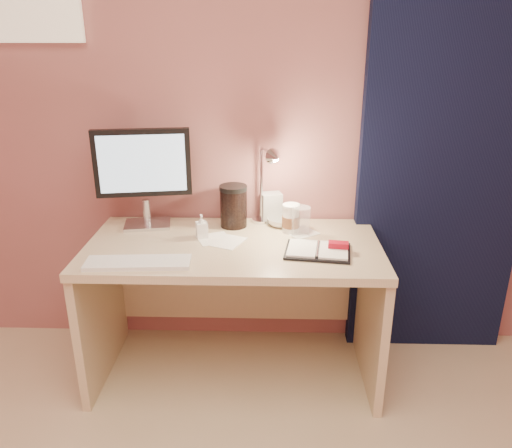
{
  "coord_description": "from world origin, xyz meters",
  "views": [
    {
      "loc": [
        0.17,
        -0.8,
        1.67
      ],
      "look_at": [
        0.11,
        1.33,
        0.85
      ],
      "focal_mm": 35.0,
      "sensor_mm": 36.0,
      "label": 1
    }
  ],
  "objects_px": {
    "keyboard": "(138,263)",
    "product_box": "(271,207)",
    "desk": "(235,279)",
    "clear_cup": "(301,222)",
    "planner": "(319,250)",
    "coffee_cup": "(291,219)",
    "monitor": "(143,169)",
    "bowl": "(280,222)",
    "desk_lamp": "(253,178)",
    "lotion_bottle": "(202,226)",
    "dark_jar": "(234,208)"
  },
  "relations": [
    {
      "from": "product_box",
      "to": "monitor",
      "type": "bearing_deg",
      "value": 173.51
    },
    {
      "from": "dark_jar",
      "to": "keyboard",
      "type": "bearing_deg",
      "value": -128.6
    },
    {
      "from": "desk",
      "to": "planner",
      "type": "relative_size",
      "value": 4.36
    },
    {
      "from": "coffee_cup",
      "to": "desk_lamp",
      "type": "bearing_deg",
      "value": 167.86
    },
    {
      "from": "bowl",
      "to": "planner",
      "type": "bearing_deg",
      "value": -62.71
    },
    {
      "from": "desk",
      "to": "dark_jar",
      "type": "relative_size",
      "value": 7.2
    },
    {
      "from": "desk_lamp",
      "to": "dark_jar",
      "type": "bearing_deg",
      "value": 138.98
    },
    {
      "from": "coffee_cup",
      "to": "monitor",
      "type": "bearing_deg",
      "value": 175.34
    },
    {
      "from": "keyboard",
      "to": "bowl",
      "type": "height_order",
      "value": "bowl"
    },
    {
      "from": "planner",
      "to": "dark_jar",
      "type": "relative_size",
      "value": 1.65
    },
    {
      "from": "planner",
      "to": "lotion_bottle",
      "type": "height_order",
      "value": "lotion_bottle"
    },
    {
      "from": "clear_cup",
      "to": "bowl",
      "type": "xyz_separation_m",
      "value": [
        -0.1,
        0.16,
        -0.06
      ]
    },
    {
      "from": "desk",
      "to": "lotion_bottle",
      "type": "xyz_separation_m",
      "value": [
        -0.16,
        -0.01,
        0.29
      ]
    },
    {
      "from": "product_box",
      "to": "planner",
      "type": "bearing_deg",
      "value": -75.34
    },
    {
      "from": "desk_lamp",
      "to": "clear_cup",
      "type": "bearing_deg",
      "value": -48.41
    },
    {
      "from": "clear_cup",
      "to": "lotion_bottle",
      "type": "relative_size",
      "value": 1.31
    },
    {
      "from": "planner",
      "to": "dark_jar",
      "type": "distance_m",
      "value": 0.53
    },
    {
      "from": "lotion_bottle",
      "to": "dark_jar",
      "type": "bearing_deg",
      "value": 49.03
    },
    {
      "from": "desk",
      "to": "desk_lamp",
      "type": "bearing_deg",
      "value": 56.21
    },
    {
      "from": "dark_jar",
      "to": "product_box",
      "type": "height_order",
      "value": "dark_jar"
    },
    {
      "from": "monitor",
      "to": "product_box",
      "type": "height_order",
      "value": "monitor"
    },
    {
      "from": "planner",
      "to": "desk_lamp",
      "type": "height_order",
      "value": "desk_lamp"
    },
    {
      "from": "product_box",
      "to": "desk_lamp",
      "type": "height_order",
      "value": "desk_lamp"
    },
    {
      "from": "clear_cup",
      "to": "dark_jar",
      "type": "bearing_deg",
      "value": 156.65
    },
    {
      "from": "desk",
      "to": "clear_cup",
      "type": "relative_size",
      "value": 8.97
    },
    {
      "from": "monitor",
      "to": "desk_lamp",
      "type": "relative_size",
      "value": 1.19
    },
    {
      "from": "keyboard",
      "to": "coffee_cup",
      "type": "xyz_separation_m",
      "value": [
        0.67,
        0.4,
        0.06
      ]
    },
    {
      "from": "keyboard",
      "to": "planner",
      "type": "height_order",
      "value": "planner"
    },
    {
      "from": "desk",
      "to": "dark_jar",
      "type": "xyz_separation_m",
      "value": [
        -0.01,
        0.16,
        0.32
      ]
    },
    {
      "from": "keyboard",
      "to": "lotion_bottle",
      "type": "relative_size",
      "value": 3.81
    },
    {
      "from": "planner",
      "to": "lotion_bottle",
      "type": "relative_size",
      "value": 2.7
    },
    {
      "from": "monitor",
      "to": "lotion_bottle",
      "type": "bearing_deg",
      "value": -36.04
    },
    {
      "from": "keyboard",
      "to": "lotion_bottle",
      "type": "height_order",
      "value": "lotion_bottle"
    },
    {
      "from": "desk_lamp",
      "to": "bowl",
      "type": "bearing_deg",
      "value": -5.65
    },
    {
      "from": "desk",
      "to": "lotion_bottle",
      "type": "height_order",
      "value": "lotion_bottle"
    },
    {
      "from": "keyboard",
      "to": "bowl",
      "type": "distance_m",
      "value": 0.79
    },
    {
      "from": "desk",
      "to": "coffee_cup",
      "type": "bearing_deg",
      "value": 17.16
    },
    {
      "from": "desk",
      "to": "bowl",
      "type": "height_order",
      "value": "bowl"
    },
    {
      "from": "product_box",
      "to": "coffee_cup",
      "type": "bearing_deg",
      "value": -70.67
    },
    {
      "from": "desk",
      "to": "clear_cup",
      "type": "height_order",
      "value": "clear_cup"
    },
    {
      "from": "desk",
      "to": "planner",
      "type": "distance_m",
      "value": 0.49
    },
    {
      "from": "product_box",
      "to": "desk_lamp",
      "type": "distance_m",
      "value": 0.24
    },
    {
      "from": "monitor",
      "to": "desk_lamp",
      "type": "height_order",
      "value": "monitor"
    },
    {
      "from": "lotion_bottle",
      "to": "dark_jar",
      "type": "distance_m",
      "value": 0.22
    },
    {
      "from": "bowl",
      "to": "dark_jar",
      "type": "bearing_deg",
      "value": -177.25
    },
    {
      "from": "coffee_cup",
      "to": "product_box",
      "type": "relative_size",
      "value": 0.93
    },
    {
      "from": "coffee_cup",
      "to": "clear_cup",
      "type": "distance_m",
      "value": 0.09
    },
    {
      "from": "keyboard",
      "to": "planner",
      "type": "bearing_deg",
      "value": 7.23
    },
    {
      "from": "keyboard",
      "to": "product_box",
      "type": "relative_size",
      "value": 2.9
    },
    {
      "from": "desk_lamp",
      "to": "planner",
      "type": "bearing_deg",
      "value": -65.79
    }
  ]
}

